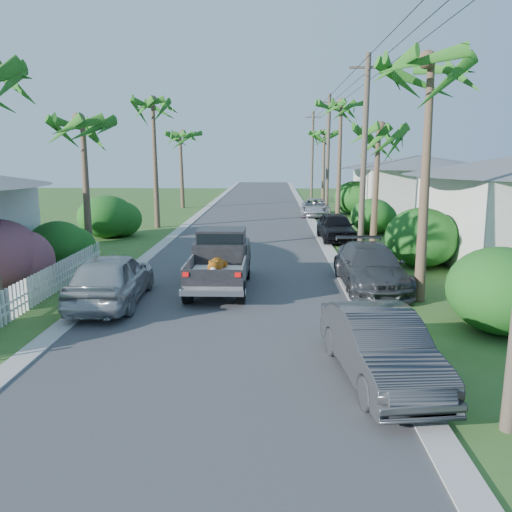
{
  "coord_description": "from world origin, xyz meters",
  "views": [
    {
      "loc": [
        1.49,
        -10.02,
        4.71
      ],
      "look_at": [
        0.96,
        6.1,
        1.4
      ],
      "focal_mm": 35.0,
      "sensor_mm": 36.0,
      "label": 1
    }
  ],
  "objects_px": {
    "parked_car_rn": "(380,347)",
    "utility_pole_d": "(312,155)",
    "parked_car_rf": "(336,227)",
    "utility_pole_b": "(364,156)",
    "pickup_truck": "(221,259)",
    "palm_r_a": "(433,62)",
    "palm_r_b": "(379,128)",
    "palm_l_b": "(81,120)",
    "palm_l_d": "(180,133)",
    "utility_pole_c": "(328,155)",
    "parked_car_ln": "(112,278)",
    "parked_car_rm": "(370,267)",
    "parked_car_rd": "(315,208)",
    "house_right_far": "(418,187)",
    "palm_r_c": "(341,104)",
    "palm_l_c": "(153,101)",
    "palm_r_d": "(325,133)"
  },
  "relations": [
    {
      "from": "parked_car_rf",
      "to": "pickup_truck",
      "type": "bearing_deg",
      "value": -120.76
    },
    {
      "from": "palm_r_d",
      "to": "utility_pole_d",
      "type": "relative_size",
      "value": 0.89
    },
    {
      "from": "parked_car_ln",
      "to": "parked_car_rn",
      "type": "bearing_deg",
      "value": 142.17
    },
    {
      "from": "parked_car_rn",
      "to": "parked_car_rf",
      "type": "xyz_separation_m",
      "value": [
        1.23,
        17.44,
        0.02
      ]
    },
    {
      "from": "parked_car_rn",
      "to": "utility_pole_d",
      "type": "distance_m",
      "value": 43.29
    },
    {
      "from": "palm_l_b",
      "to": "palm_l_d",
      "type": "relative_size",
      "value": 0.96
    },
    {
      "from": "parked_car_rn",
      "to": "utility_pole_b",
      "type": "bearing_deg",
      "value": 74.27
    },
    {
      "from": "house_right_far",
      "to": "palm_r_a",
      "type": "bearing_deg",
      "value": -105.6
    },
    {
      "from": "parked_car_rf",
      "to": "palm_r_d",
      "type": "height_order",
      "value": "palm_r_d"
    },
    {
      "from": "parked_car_rf",
      "to": "utility_pole_b",
      "type": "bearing_deg",
      "value": -84.51
    },
    {
      "from": "parked_car_rd",
      "to": "palm_l_b",
      "type": "bearing_deg",
      "value": -120.96
    },
    {
      "from": "palm_l_d",
      "to": "palm_r_b",
      "type": "relative_size",
      "value": 1.07
    },
    {
      "from": "parked_car_rf",
      "to": "parked_car_ln",
      "type": "relative_size",
      "value": 0.9
    },
    {
      "from": "parked_car_rf",
      "to": "parked_car_rd",
      "type": "distance_m",
      "value": 11.02
    },
    {
      "from": "palm_l_c",
      "to": "palm_r_d",
      "type": "distance_m",
      "value": 21.95
    },
    {
      "from": "pickup_truck",
      "to": "palm_l_c",
      "type": "xyz_separation_m",
      "value": [
        -5.65,
        14.52,
        6.9
      ]
    },
    {
      "from": "parked_car_rm",
      "to": "parked_car_rf",
      "type": "bearing_deg",
      "value": 88.79
    },
    {
      "from": "parked_car_rf",
      "to": "palm_r_b",
      "type": "height_order",
      "value": "palm_r_b"
    },
    {
      "from": "palm_l_b",
      "to": "utility_pole_d",
      "type": "xyz_separation_m",
      "value": [
        12.4,
        31.0,
        -1.55
      ]
    },
    {
      "from": "parked_car_ln",
      "to": "utility_pole_d",
      "type": "relative_size",
      "value": 0.54
    },
    {
      "from": "parked_car_rn",
      "to": "palm_r_b",
      "type": "height_order",
      "value": "palm_r_b"
    },
    {
      "from": "pickup_truck",
      "to": "parked_car_rd",
      "type": "relative_size",
      "value": 1.09
    },
    {
      "from": "parked_car_ln",
      "to": "utility_pole_b",
      "type": "bearing_deg",
      "value": -142.0
    },
    {
      "from": "palm_r_a",
      "to": "palm_r_b",
      "type": "xyz_separation_m",
      "value": [
        0.3,
        9.0,
        -1.47
      ]
    },
    {
      "from": "parked_car_rn",
      "to": "palm_l_c",
      "type": "distance_m",
      "value": 25.19
    },
    {
      "from": "parked_car_rd",
      "to": "pickup_truck",
      "type": "bearing_deg",
      "value": -99.49
    },
    {
      "from": "palm_l_d",
      "to": "house_right_far",
      "type": "height_order",
      "value": "palm_l_d"
    },
    {
      "from": "palm_l_d",
      "to": "parked_car_rm",
      "type": "bearing_deg",
      "value": -66.59
    },
    {
      "from": "palm_r_d",
      "to": "palm_r_c",
      "type": "bearing_deg",
      "value": -91.23
    },
    {
      "from": "palm_r_d",
      "to": "utility_pole_c",
      "type": "height_order",
      "value": "utility_pole_c"
    },
    {
      "from": "parked_car_rm",
      "to": "parked_car_rf",
      "type": "relative_size",
      "value": 1.18
    },
    {
      "from": "house_right_far",
      "to": "parked_car_rf",
      "type": "bearing_deg",
      "value": -122.34
    },
    {
      "from": "parked_car_rn",
      "to": "palm_l_b",
      "type": "height_order",
      "value": "palm_l_b"
    },
    {
      "from": "parked_car_rm",
      "to": "palm_l_c",
      "type": "bearing_deg",
      "value": 125.85
    },
    {
      "from": "parked_car_rn",
      "to": "palm_l_b",
      "type": "bearing_deg",
      "value": 123.43
    },
    {
      "from": "parked_car_rd",
      "to": "palm_l_d",
      "type": "bearing_deg",
      "value": 157.81
    },
    {
      "from": "parked_car_rd",
      "to": "palm_r_c",
      "type": "xyz_separation_m",
      "value": [
        1.42,
        -2.38,
        7.45
      ]
    },
    {
      "from": "parked_car_rd",
      "to": "house_right_far",
      "type": "bearing_deg",
      "value": 15.46
    },
    {
      "from": "parked_car_ln",
      "to": "palm_l_c",
      "type": "xyz_separation_m",
      "value": [
        -2.4,
        16.83,
        7.08
      ]
    },
    {
      "from": "pickup_truck",
      "to": "parked_car_rn",
      "type": "distance_m",
      "value": 8.61
    },
    {
      "from": "parked_car_rn",
      "to": "palm_r_b",
      "type": "xyz_separation_m",
      "value": [
        2.83,
        15.07,
        5.22
      ]
    },
    {
      "from": "palm_l_b",
      "to": "palm_r_c",
      "type": "height_order",
      "value": "palm_r_c"
    },
    {
      "from": "palm_l_d",
      "to": "parked_car_ln",
      "type": "bearing_deg",
      "value": -84.26
    },
    {
      "from": "palm_l_d",
      "to": "pickup_truck",
      "type": "bearing_deg",
      "value": -76.94
    },
    {
      "from": "palm_l_d",
      "to": "utility_pole_b",
      "type": "distance_m",
      "value": 24.31
    },
    {
      "from": "palm_l_c",
      "to": "utility_pole_d",
      "type": "bearing_deg",
      "value": 61.08
    },
    {
      "from": "palm_l_b",
      "to": "utility_pole_d",
      "type": "distance_m",
      "value": 33.42
    },
    {
      "from": "utility_pole_c",
      "to": "parked_car_ln",
      "type": "bearing_deg",
      "value": -111.95
    },
    {
      "from": "utility_pole_c",
      "to": "parked_car_rn",
      "type": "bearing_deg",
      "value": -93.72
    },
    {
      "from": "palm_r_a",
      "to": "utility_pole_b",
      "type": "height_order",
      "value": "utility_pole_b"
    }
  ]
}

